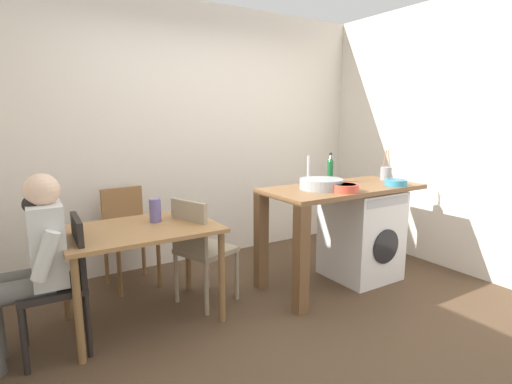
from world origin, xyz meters
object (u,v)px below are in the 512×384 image
object	(u,v)px
bottle_tall_green	(330,169)
chair_person_seat	(63,277)
chair_opposite	(200,246)
mixing_bowl	(345,187)
colander	(396,182)
seated_person	(33,258)
chair_spare_by_wall	(128,231)
dining_table	(141,240)
washing_machine	(361,234)
vase	(155,210)
utensil_crock	(386,173)

from	to	relation	value
bottle_tall_green	chair_person_seat	bearing A→B (deg)	-177.83
chair_person_seat	chair_opposite	distance (m)	1.03
mixing_bowl	colander	size ratio (longest dim) A/B	1.16
chair_opposite	seated_person	xyz separation A→B (m)	(-1.19, -0.12, 0.16)
chair_person_seat	chair_opposite	world-z (taller)	same
bottle_tall_green	chair_spare_by_wall	bearing A→B (deg)	155.84
dining_table	chair_person_seat	xyz separation A→B (m)	(-0.55, -0.10, -0.14)
chair_spare_by_wall	colander	world-z (taller)	colander
washing_machine	vase	bearing A→B (deg)	169.57
chair_spare_by_wall	colander	distance (m)	2.52
seated_person	mixing_bowl	distance (m)	2.37
chair_opposite	chair_person_seat	bearing A→B (deg)	-102.37
mixing_bowl	chair_spare_by_wall	bearing A→B (deg)	141.29
chair_opposite	seated_person	distance (m)	1.20
washing_machine	vase	world-z (taller)	vase
chair_spare_by_wall	seated_person	size ratio (longest dim) A/B	0.75
dining_table	utensil_crock	distance (m)	2.45
seated_person	colander	distance (m)	2.98
chair_opposite	utensil_crock	size ratio (longest dim) A/B	3.00
utensil_crock	colander	size ratio (longest dim) A/B	1.50
bottle_tall_green	mixing_bowl	xyz separation A→B (m)	(-0.23, -0.44, -0.09)
colander	dining_table	bearing A→B (deg)	168.21
chair_spare_by_wall	washing_machine	xyz separation A→B (m)	(1.96, -1.02, -0.08)
chair_person_seat	chair_spare_by_wall	xyz separation A→B (m)	(0.64, 0.88, 0.00)
chair_person_seat	washing_machine	distance (m)	2.60
chair_spare_by_wall	utensil_crock	size ratio (longest dim) A/B	3.00
colander	vase	distance (m)	2.17
chair_opposite	washing_machine	xyz separation A→B (m)	(1.57, -0.28, -0.08)
chair_person_seat	seated_person	distance (m)	0.23
seated_person	washing_machine	xyz separation A→B (m)	(2.76, -0.15, -0.24)
chair_opposite	utensil_crock	distance (m)	2.01
chair_opposite	chair_spare_by_wall	xyz separation A→B (m)	(-0.39, 0.75, 0.00)
washing_machine	mixing_bowl	size ratio (longest dim) A/B	3.70
chair_opposite	mixing_bowl	world-z (taller)	mixing_bowl
chair_person_seat	chair_opposite	size ratio (longest dim) A/B	1.00
seated_person	mixing_bowl	xyz separation A→B (m)	(2.32, -0.35, 0.28)
dining_table	bottle_tall_green	world-z (taller)	bottle_tall_green
dining_table	mixing_bowl	bearing A→B (deg)	-15.48
dining_table	washing_machine	bearing A→B (deg)	-6.95
washing_machine	utensil_crock	size ratio (longest dim) A/B	2.87
chair_person_seat	utensil_crock	world-z (taller)	utensil_crock
chair_opposite	colander	world-z (taller)	colander
chair_person_seat	vase	size ratio (longest dim) A/B	4.98
dining_table	mixing_bowl	distance (m)	1.71
utensil_crock	seated_person	bearing A→B (deg)	178.17
mixing_bowl	utensil_crock	bearing A→B (deg)	17.30
chair_spare_by_wall	bottle_tall_green	xyz separation A→B (m)	(1.75, -0.79, 0.54)
seated_person	mixing_bowl	size ratio (longest dim) A/B	5.17
chair_person_seat	mixing_bowl	xyz separation A→B (m)	(2.16, -0.35, 0.45)
chair_person_seat	chair_opposite	bearing A→B (deg)	-81.48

